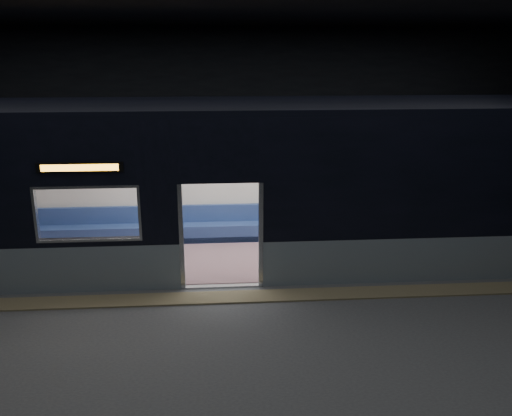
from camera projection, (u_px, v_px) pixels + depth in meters
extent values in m
cube|color=#47494C|center=(223.00, 312.00, 9.38)|extent=(24.00, 14.00, 0.01)
cube|color=black|center=(217.00, 7.00, 7.98)|extent=(24.00, 14.00, 0.04)
cube|color=black|center=(218.00, 118.00, 15.35)|extent=(24.00, 0.04, 5.00)
cube|color=#8C7F59|center=(223.00, 297.00, 9.90)|extent=(22.80, 0.50, 0.03)
cube|color=gray|center=(469.00, 258.00, 10.62)|extent=(8.30, 0.12, 0.90)
cube|color=black|center=(479.00, 178.00, 10.17)|extent=(8.30, 0.12, 2.30)
cube|color=black|center=(220.00, 151.00, 9.65)|extent=(1.40, 0.12, 1.15)
cube|color=#B7BABC|center=(181.00, 237.00, 10.05)|extent=(0.08, 0.14, 2.05)
cube|color=#B7BABC|center=(261.00, 235.00, 10.16)|extent=(0.08, 0.14, 2.05)
cube|color=black|center=(80.00, 167.00, 9.47)|extent=(1.50, 0.04, 0.18)
cube|color=#FFA424|center=(80.00, 168.00, 9.46)|extent=(1.34, 0.03, 0.12)
cube|color=silver|center=(219.00, 172.00, 12.70)|extent=(18.00, 0.12, 3.20)
cube|color=black|center=(218.00, 106.00, 10.85)|extent=(18.00, 3.00, 0.15)
cube|color=#87626A|center=(221.00, 258.00, 11.77)|extent=(17.76, 2.76, 0.04)
cube|color=silver|center=(219.00, 152.00, 11.11)|extent=(17.76, 2.76, 0.10)
cube|color=navy|center=(220.00, 231.00, 12.77)|extent=(11.00, 0.48, 0.41)
cube|color=navy|center=(220.00, 213.00, 12.84)|extent=(11.00, 0.10, 0.40)
cube|color=#71525E|center=(50.00, 273.00, 10.42)|extent=(4.40, 0.48, 0.41)
cube|color=#71525E|center=(386.00, 263.00, 10.90)|extent=(4.40, 0.48, 0.41)
cylinder|color=silver|center=(171.00, 225.00, 10.29)|extent=(0.04, 0.04, 2.26)
cylinder|color=silver|center=(178.00, 194.00, 12.45)|extent=(0.04, 0.04, 2.26)
cylinder|color=silver|center=(270.00, 222.00, 10.43)|extent=(0.04, 0.04, 2.26)
cylinder|color=silver|center=(261.00, 193.00, 12.59)|extent=(0.04, 0.04, 2.26)
cylinder|color=silver|center=(219.00, 161.00, 12.26)|extent=(11.00, 0.03, 0.03)
cube|color=black|center=(321.00, 221.00, 12.66)|extent=(0.16, 0.44, 0.15)
cube|color=black|center=(330.00, 220.00, 12.68)|extent=(0.16, 0.44, 0.15)
cylinder|color=black|center=(323.00, 234.00, 12.55)|extent=(0.10, 0.10, 0.43)
cylinder|color=black|center=(331.00, 234.00, 12.56)|extent=(0.10, 0.10, 0.43)
cube|color=#D76295|center=(324.00, 217.00, 12.84)|extent=(0.37, 0.20, 0.19)
cylinder|color=#D76295|center=(324.00, 204.00, 12.77)|extent=(0.37, 0.37, 0.48)
sphere|color=tan|center=(325.00, 190.00, 12.66)|extent=(0.20, 0.20, 0.20)
sphere|color=black|center=(325.00, 188.00, 12.68)|extent=(0.20, 0.20, 0.20)
cube|color=black|center=(328.00, 216.00, 12.57)|extent=(0.32, 0.30, 0.13)
cube|color=white|center=(381.00, 176.00, 12.93)|extent=(1.00, 0.03, 0.65)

